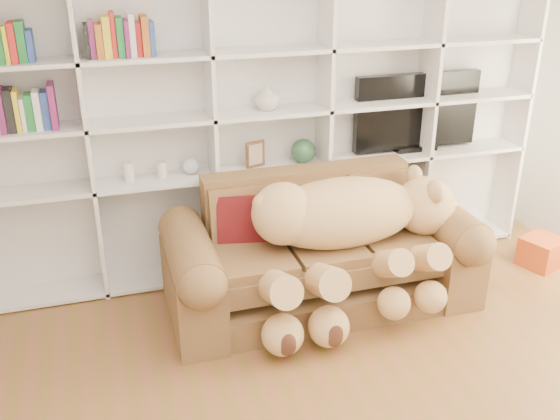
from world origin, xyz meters
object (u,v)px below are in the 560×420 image
object	(u,v)px
teddy_bear	(348,230)
tv	(416,113)
sofa	(320,258)
gift_box	(541,252)

from	to	relation	value
teddy_bear	tv	world-z (taller)	tv
sofa	gift_box	bearing A→B (deg)	-1.01
teddy_bear	tv	size ratio (longest dim) A/B	1.54
gift_box	teddy_bear	bearing A→B (deg)	-175.17
sofa	tv	world-z (taller)	tv
teddy_bear	gift_box	xyz separation A→B (m)	(1.81, 0.15, -0.53)
teddy_bear	gift_box	size ratio (longest dim) A/B	5.47
gift_box	tv	distance (m)	1.55
teddy_bear	gift_box	bearing A→B (deg)	-1.85
sofa	tv	size ratio (longest dim) A/B	2.06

